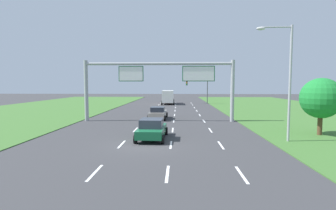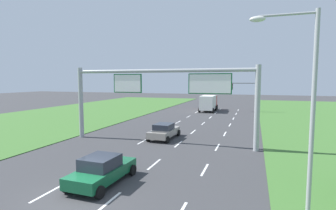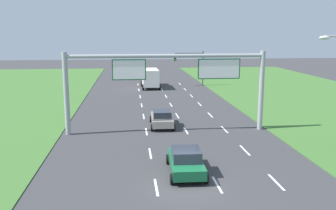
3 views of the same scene
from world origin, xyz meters
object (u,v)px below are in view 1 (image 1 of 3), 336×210
street_lamp (285,73)px  roadside_tree_near (321,98)px  car_lead_silver (158,113)px  car_near_red (152,129)px  traffic_light_mast (198,86)px  sign_gantry (161,79)px  box_truck (168,97)px

street_lamp → roadside_tree_near: (4.01, 2.54, -1.97)m
car_lead_silver → roadside_tree_near: roadside_tree_near is taller
car_lead_silver → car_near_red: bearing=-86.1°
traffic_light_mast → roadside_tree_near: traffic_light_mast is taller
car_near_red → sign_gantry: size_ratio=0.26×
box_truck → roadside_tree_near: size_ratio=1.57×
car_lead_silver → roadside_tree_near: size_ratio=0.95×
car_lead_silver → traffic_light_mast: 26.82m
street_lamp → roadside_tree_near: street_lamp is taller
car_near_red → car_lead_silver: (-0.45, 11.80, -0.03)m
car_near_red → roadside_tree_near: 14.11m
box_truck → sign_gantry: 26.99m
box_truck → street_lamp: street_lamp is taller
roadside_tree_near → street_lamp: bearing=-147.6°
sign_gantry → roadside_tree_near: (13.71, -7.98, -1.79)m
box_truck → traffic_light_mast: traffic_light_mast is taller
car_near_red → traffic_light_mast: 38.21m
car_near_red → sign_gantry: (0.08, 9.85, 4.10)m
car_near_red → traffic_light_mast: traffic_light_mast is taller
sign_gantry → traffic_light_mast: (6.40, 27.67, -1.03)m
roadside_tree_near → box_truck: bearing=111.9°
box_truck → street_lamp: 38.77m
sign_gantry → box_truck: bearing=90.5°
traffic_light_mast → car_near_red: bearing=-99.8°
car_near_red → traffic_light_mast: (6.47, 37.53, 3.08)m
car_lead_silver → street_lamp: (10.23, -12.47, 4.32)m
roadside_tree_near → sign_gantry: bearing=149.8°
car_lead_silver → traffic_light_mast: bearing=76.6°
box_truck → roadside_tree_near: bearing=-69.0°
car_near_red → street_lamp: 10.70m
box_truck → street_lamp: (9.96, -37.31, 3.45)m
car_near_red → roadside_tree_near: bearing=9.6°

